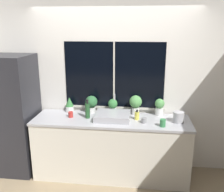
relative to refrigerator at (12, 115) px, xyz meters
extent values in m
plane|color=#937F60|center=(1.53, -0.32, -0.91)|extent=(14.00, 14.00, 0.00)
cube|color=silver|center=(1.53, 0.38, 0.44)|extent=(8.00, 0.06, 2.70)
cube|color=black|center=(1.53, 0.35, 0.59)|extent=(1.53, 0.01, 1.01)
cube|color=beige|center=(1.53, 0.34, 0.59)|extent=(0.02, 0.01, 1.01)
cube|color=beige|center=(1.53, 0.34, 0.07)|extent=(1.59, 0.04, 0.03)
cube|color=silver|center=(-0.62, 1.18, 0.44)|extent=(0.06, 7.00, 2.70)
cube|color=silver|center=(1.53, -0.01, -0.47)|extent=(2.27, 0.64, 0.88)
cube|color=#ADADB2|center=(1.53, -0.01, -0.02)|extent=(2.29, 0.66, 0.03)
cube|color=#232328|center=(0.00, 0.00, 0.00)|extent=(0.68, 0.66, 1.82)
cube|color=#ADADB2|center=(1.55, 0.00, 0.05)|extent=(0.50, 0.42, 0.09)
cylinder|color=#B7B7BC|center=(1.55, 0.24, 0.02)|extent=(0.04, 0.04, 0.03)
cylinder|color=#B7B7BC|center=(1.55, 0.24, 0.17)|extent=(0.02, 0.02, 0.28)
cylinder|color=white|center=(0.84, 0.24, 0.05)|extent=(0.13, 0.13, 0.09)
cone|color=#387A3D|center=(0.84, 0.24, 0.16)|extent=(0.13, 0.13, 0.14)
cylinder|color=white|center=(1.19, 0.24, 0.04)|extent=(0.12, 0.12, 0.09)
sphere|color=#2D6638|center=(1.19, 0.24, 0.18)|extent=(0.18, 0.18, 0.18)
cylinder|color=white|center=(1.53, 0.24, 0.04)|extent=(0.11, 0.11, 0.08)
sphere|color=#387A3D|center=(1.53, 0.24, 0.16)|extent=(0.15, 0.15, 0.15)
cylinder|color=white|center=(1.88, 0.24, 0.06)|extent=(0.11, 0.11, 0.11)
sphere|color=#569951|center=(1.88, 0.24, 0.21)|extent=(0.19, 0.19, 0.19)
cylinder|color=white|center=(2.24, 0.24, 0.06)|extent=(0.12, 0.12, 0.12)
sphere|color=#569951|center=(2.24, 0.24, 0.19)|extent=(0.14, 0.14, 0.14)
cylinder|color=#DBD14C|center=(1.90, 0.02, 0.06)|extent=(0.07, 0.07, 0.11)
cylinder|color=black|center=(1.90, 0.02, 0.13)|extent=(0.03, 0.03, 0.03)
cylinder|color=#235128|center=(1.18, 0.00, 0.11)|extent=(0.07, 0.07, 0.22)
cylinder|color=black|center=(1.18, 0.00, 0.25)|extent=(0.03, 0.03, 0.06)
cylinder|color=#38844C|center=(2.26, -0.20, 0.05)|extent=(0.08, 0.08, 0.10)
cylinder|color=#B72D28|center=(0.92, 0.00, 0.04)|extent=(0.07, 0.07, 0.08)
cylinder|color=gray|center=(2.01, -0.10, 0.04)|extent=(0.07, 0.07, 0.08)
cylinder|color=#B2B2B7|center=(2.49, -0.02, 0.08)|extent=(0.15, 0.15, 0.15)
cone|color=#B2B2B7|center=(2.49, -0.02, 0.16)|extent=(0.13, 0.13, 0.02)
camera|label=1|loc=(1.95, -3.40, 1.31)|focal=40.00mm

